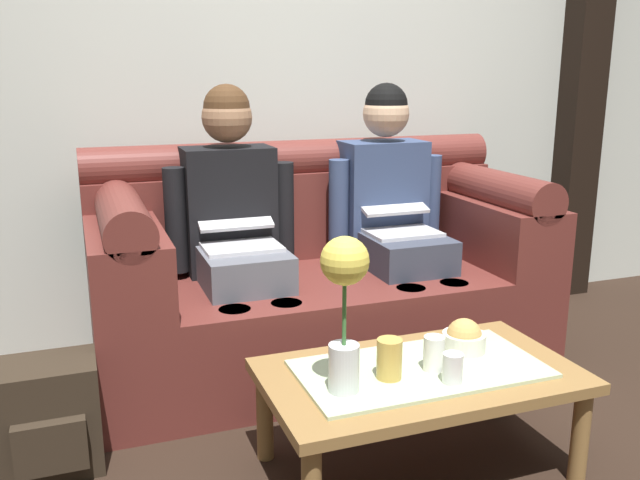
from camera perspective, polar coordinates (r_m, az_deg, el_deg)
name	(u,v)px	position (r m, az deg, el deg)	size (l,w,h in m)	color
back_wall_patterned	(279,33)	(3.38, -3.47, 17.08)	(6.00, 0.12, 2.90)	silver
timber_pillar	(585,38)	(4.12, 21.49, 15.63)	(0.20, 0.20, 2.90)	black
couch	(317,278)	(3.01, -0.24, -3.22)	(1.92, 0.88, 0.96)	maroon
person_left	(235,222)	(2.84, -7.17, 1.49)	(0.56, 0.67, 1.22)	#595B66
person_right	(393,210)	(3.08, 6.17, 2.51)	(0.56, 0.67, 1.22)	#383D4C
coffee_table	(420,382)	(2.22, 8.41, -11.77)	(1.00, 0.57, 0.36)	olive
flower_vase	(344,294)	(1.91, 2.08, -4.61)	(0.14, 0.14, 0.47)	silver
snack_bowl	(464,338)	(2.33, 12.06, -8.13)	(0.14, 0.14, 0.12)	silver
cup_near_left	(434,353)	(2.16, 9.59, -9.42)	(0.07, 0.07, 0.11)	white
cup_near_right	(453,368)	(2.09, 11.14, -10.56)	(0.06, 0.06, 0.09)	silver
cup_far_center	(389,359)	(2.09, 5.88, -9.95)	(0.08, 0.08, 0.12)	gold
backpack_left	(50,418)	(2.42, -21.81, -13.76)	(0.31, 0.28, 0.37)	#2D2319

